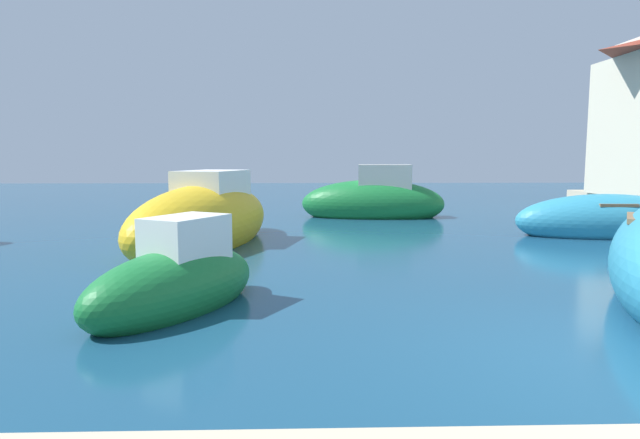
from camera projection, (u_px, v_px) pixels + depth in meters
name	position (u px, v px, depth m)	size (l,w,h in m)	color
ground	(639.00, 372.00, 5.45)	(80.00, 80.00, 0.00)	navy
moored_boat_2	(205.00, 221.00, 13.29)	(3.69, 6.82, 2.25)	gold
moored_boat_3	(374.00, 201.00, 19.47)	(5.28, 2.43, 2.27)	#197233
moored_boat_4	(176.00, 282.00, 7.66)	(2.65, 3.39, 1.57)	#197233
moored_boat_6	(607.00, 221.00, 14.77)	(5.05, 2.10, 1.49)	teal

